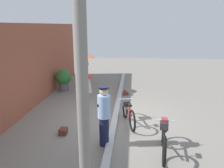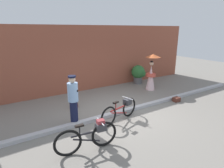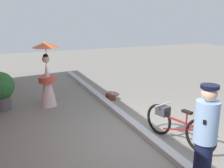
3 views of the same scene
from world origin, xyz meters
TOP-DOWN VIEW (x-y plane):
  - ground_plane at (0.00, 0.00)m, footprint 30.00×30.00m
  - sidewalk_curb at (0.00, 0.00)m, footprint 14.00×0.20m
  - bicycle_far_side at (-0.33, -0.45)m, footprint 1.74×0.59m
  - person_officer at (-1.81, 0.16)m, footprint 0.34×0.34m
  - person_with_parasol at (3.02, 1.62)m, footprint 0.77×0.77m
  - potted_plant_by_door at (3.22, 2.88)m, footprint 0.80×0.78m
  - backpack_spare at (2.80, -0.29)m, footprint 0.29×0.24m

SIDE VIEW (x-z plane):
  - ground_plane at x=0.00m, z-range 0.00..0.00m
  - sidewalk_curb at x=0.00m, z-range 0.00..0.12m
  - backpack_spare at x=2.80m, z-range 0.00..0.20m
  - bicycle_far_side at x=-0.33m, z-range 0.01..0.78m
  - potted_plant_by_door at x=3.22m, z-range 0.07..1.16m
  - person_officer at x=-1.81m, z-range 0.06..1.74m
  - person_with_parasol at x=3.02m, z-range -0.01..1.87m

